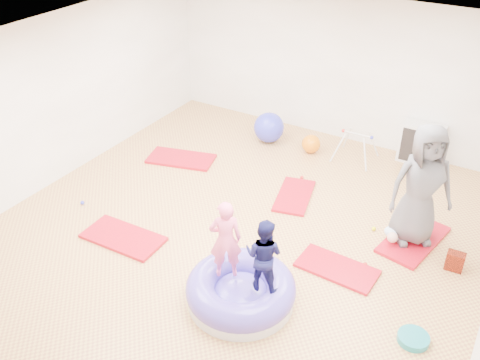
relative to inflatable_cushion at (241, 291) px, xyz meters
The scene contains 19 objects.
room 1.76m from the inflatable_cushion, 128.17° to the left, with size 7.01×8.01×2.81m.
gym_mat_front_left 2.18m from the inflatable_cushion, behind, with size 1.21×0.61×0.05m, color #9F0022.
gym_mat_mid_left 3.83m from the inflatable_cushion, 137.59° to the left, with size 1.22×0.61×0.05m, color #9F0022.
gym_mat_center_back 2.58m from the inflatable_cushion, 100.33° to the left, with size 1.06×0.53×0.04m, color #9F0022.
gym_mat_right 1.47m from the inflatable_cushion, 55.05° to the left, with size 1.09×0.55×0.05m, color #9F0022.
gym_mat_rear_right 2.85m from the inflatable_cushion, 56.44° to the left, with size 1.24×0.62×0.05m, color #9F0022.
inflatable_cushion is the anchor object (origin of this frame).
child_pink 0.81m from the inflatable_cushion, behind, with size 0.40×0.26×1.10m, color #FF6191.
child_navy 0.78m from the inflatable_cushion, ahead, with size 0.48×0.37×0.99m, color #111141.
adult_caregiver 2.92m from the inflatable_cushion, 57.05° to the left, with size 0.90×0.58×1.84m, color #4F4F54.
infant 2.56m from the inflatable_cushion, 58.77° to the left, with size 0.34×0.34×0.20m.
ball_pit_balls 1.82m from the inflatable_cushion, 93.29° to the left, with size 5.05×2.70×0.07m.
exercise_ball_blue 4.46m from the inflatable_cushion, 113.50° to the left, with size 0.59×0.59×0.59m, color #3035D0.
exercise_ball_orange 4.19m from the inflatable_cushion, 101.99° to the left, with size 0.36×0.36×0.36m, color orange.
infant_play_gym 4.24m from the inflatable_cushion, 90.59° to the left, with size 0.73×0.69×0.56m.
cube_shelf 4.88m from the inflatable_cushion, 78.24° to the left, with size 0.75×0.37×0.75m.
balance_disc 2.14m from the inflatable_cushion, 12.76° to the left, with size 0.37×0.37×0.08m, color teal.
backpack 3.00m from the inflatable_cushion, 42.48° to the left, with size 0.24×0.15×0.28m, color #9F2008.
yellow_toy 1.96m from the inflatable_cushion, behind, with size 0.22×0.22×0.03m, color #DEE700.
Camera 1 is at (3.33, -5.30, 4.95)m, focal length 40.00 mm.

